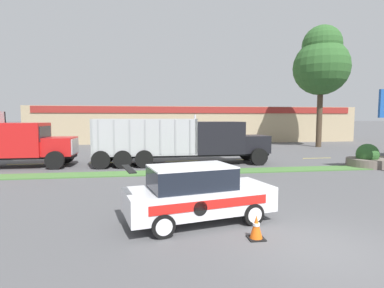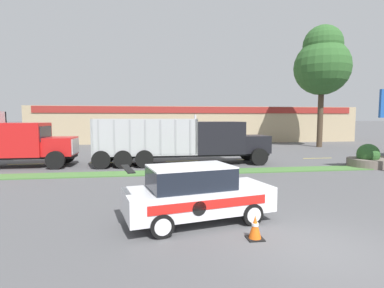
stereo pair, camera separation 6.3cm
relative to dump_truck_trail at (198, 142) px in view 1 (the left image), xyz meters
name	(u,v)px [view 1 (the left image)]	position (x,y,z in m)	size (l,w,h in m)	color
ground_plane	(322,249)	(0.69, -13.87, -1.55)	(600.00, 600.00, 0.00)	#515154
grass_verge	(219,171)	(0.69, -3.24, -1.52)	(120.00, 1.52, 0.06)	#477538
centre_line_2	(26,164)	(-11.79, 1.52, -1.54)	(2.40, 0.14, 0.01)	yellow
centre_line_3	(106,163)	(-6.39, 1.52, -1.54)	(2.40, 0.14, 0.01)	yellow
centre_line_4	(182,161)	(-0.99, 1.52, -1.54)	(2.40, 0.14, 0.01)	yellow
centre_line_5	(251,159)	(4.41, 1.52, -1.54)	(2.40, 0.14, 0.01)	yellow
centre_line_6	(317,158)	(9.81, 1.52, -1.54)	(2.40, 0.14, 0.01)	yellow
centre_line_7	(378,157)	(15.21, 1.52, -1.54)	(2.40, 0.14, 0.01)	yellow
dump_truck_trail	(198,142)	(0.00, 0.00, 0.00)	(11.89, 2.83, 3.39)	black
rally_car	(197,193)	(-1.98, -11.52, -0.66)	(4.72, 2.66, 1.78)	white
stone_planter	(367,159)	(10.72, -2.84, -1.04)	(2.51, 2.51, 1.51)	#6B6056
traffic_cone	(256,227)	(-0.66, -13.02, -1.24)	(0.43, 0.43, 0.63)	black
store_building_backdrop	(194,124)	(3.24, 22.70, 0.78)	(42.20, 12.10, 4.64)	tan
tree_behind_centre	(321,62)	(15.19, 10.16, 7.63)	(5.91, 5.91, 13.06)	#473828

